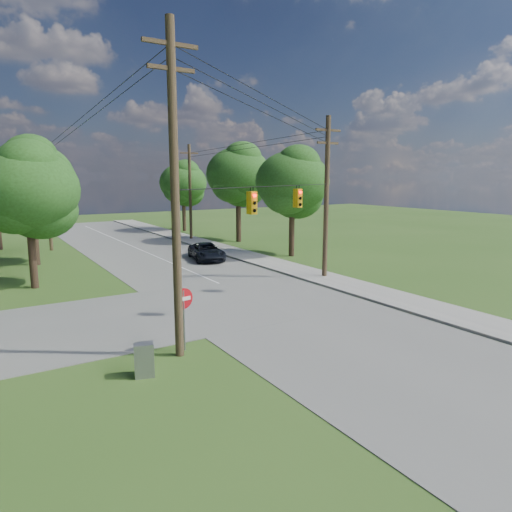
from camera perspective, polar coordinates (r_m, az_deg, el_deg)
ground at (r=19.65m, az=3.65°, el=-9.98°), size 140.00×140.00×0.00m
main_road at (r=24.67m, az=0.71°, el=-5.77°), size 10.00×100.00×0.03m
sidewalk_east at (r=28.70m, az=12.10°, el=-3.66°), size 2.60×100.00×0.12m
pole_sw at (r=16.63m, az=-10.11°, el=8.21°), size 2.00×0.32×12.00m
pole_ne at (r=30.31m, az=8.80°, el=7.49°), size 2.00×0.32×10.50m
pole_north_e at (r=49.17m, az=-8.24°, el=7.98°), size 2.00×0.32×10.00m
pole_north_w at (r=45.43m, az=-24.64°, el=7.05°), size 2.00×0.32×10.00m
power_lines at (r=29.38m, az=-7.20°, el=14.65°), size 13.93×29.62×4.93m
traffic_signals at (r=23.61m, az=2.64°, el=7.02°), size 4.91×3.27×1.05m
tree_w_near at (r=30.18m, az=-26.73°, el=7.42°), size 6.00×6.00×8.40m
tree_w_mid at (r=38.23m, az=-26.43°, el=8.73°), size 6.40×6.40×9.22m
tree_e_near at (r=38.49m, az=4.57°, el=9.23°), size 6.20×6.20×8.81m
tree_e_mid at (r=47.17m, az=-2.23°, el=10.16°), size 6.60×6.60×9.64m
tree_e_far at (r=57.52m, az=-9.08°, el=9.01°), size 5.80×5.80×8.32m
car_main_north at (r=37.02m, az=-6.20°, el=0.56°), size 3.23×5.26×1.36m
control_cabinet at (r=16.19m, az=-13.82°, el=-12.51°), size 0.74×0.62×1.16m
do_not_enter_sign at (r=17.77m, az=-9.04°, el=-6.14°), size 0.82×0.17×2.49m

